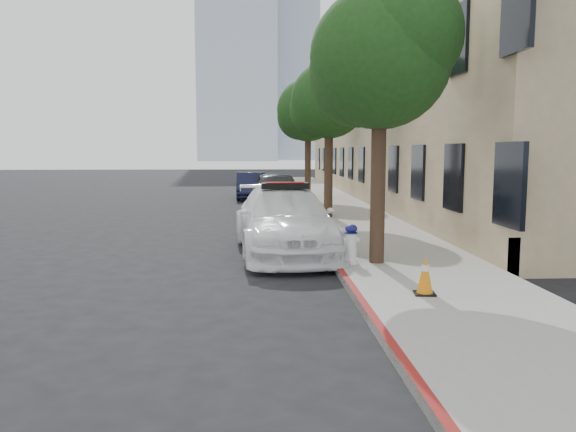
% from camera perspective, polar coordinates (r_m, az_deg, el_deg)
% --- Properties ---
extents(ground, '(120.00, 120.00, 0.00)m').
position_cam_1_polar(ground, '(13.47, -5.03, -3.77)').
color(ground, black).
rests_on(ground, ground).
extents(sidewalk, '(3.20, 50.00, 0.15)m').
position_cam_1_polar(sidewalk, '(23.57, 4.57, 0.90)').
color(sidewalk, gray).
rests_on(sidewalk, ground).
extents(curb_strip, '(0.12, 50.00, 0.15)m').
position_cam_1_polar(curb_strip, '(23.42, 0.83, 0.89)').
color(curb_strip, maroon).
rests_on(curb_strip, ground).
extents(building, '(8.00, 36.00, 10.00)m').
position_cam_1_polar(building, '(29.67, 14.33, 11.43)').
color(building, tan).
rests_on(building, ground).
extents(tower_left, '(18.00, 14.00, 60.00)m').
position_cam_1_polar(tower_left, '(136.14, -5.16, 18.33)').
color(tower_left, '#9EA8B7').
rests_on(tower_left, ground).
extents(tower_right, '(14.00, 14.00, 44.00)m').
position_cam_1_polar(tower_right, '(149.77, 0.22, 14.18)').
color(tower_right, '#9EA8B7').
rests_on(tower_right, ground).
extents(tree_near, '(2.92, 2.82, 5.62)m').
position_cam_1_polar(tree_near, '(11.64, 9.52, 15.66)').
color(tree_near, black).
rests_on(tree_near, sidewalk).
extents(tree_mid, '(2.77, 2.64, 5.43)m').
position_cam_1_polar(tree_mid, '(19.46, 4.28, 11.74)').
color(tree_mid, black).
rests_on(tree_mid, sidewalk).
extents(tree_far, '(3.10, 3.00, 5.81)m').
position_cam_1_polar(tree_far, '(27.41, 2.11, 10.75)').
color(tree_far, black).
rests_on(tree_far, sidewalk).
extents(police_car, '(2.62, 5.52, 1.70)m').
position_cam_1_polar(police_car, '(13.23, -0.32, -0.53)').
color(police_car, white).
rests_on(police_car, ground).
extents(parked_car_mid, '(2.10, 4.85, 1.63)m').
position_cam_1_polar(parked_car_mid, '(22.12, -1.18, 2.47)').
color(parked_car_mid, black).
rests_on(parked_car_mid, ground).
extents(parked_car_far, '(1.52, 4.09, 1.34)m').
position_cam_1_polar(parked_car_far, '(28.39, -3.81, 3.09)').
color(parked_car_far, black).
rests_on(parked_car_far, ground).
extents(fire_hydrant, '(0.34, 0.31, 0.81)m').
position_cam_1_polar(fire_hydrant, '(11.46, 6.42, -2.88)').
color(fire_hydrant, white).
rests_on(fire_hydrant, sidewalk).
extents(traffic_cone, '(0.37, 0.37, 0.63)m').
position_cam_1_polar(traffic_cone, '(9.24, 13.75, -5.86)').
color(traffic_cone, black).
rests_on(traffic_cone, sidewalk).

